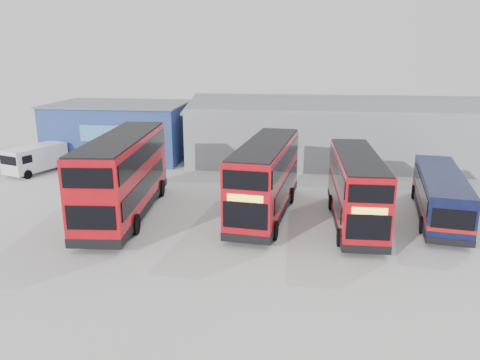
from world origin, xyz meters
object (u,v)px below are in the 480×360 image
double_decker_left (124,177)px  office_block (121,130)px  single_decker_blue (440,196)px  maintenance_shed (359,131)px  double_decker_centre (265,180)px  double_decker_right (356,190)px  panel_van (35,158)px

double_decker_left → office_block: bearing=-73.2°
office_block → single_decker_blue: (25.04, -13.56, -1.20)m
single_decker_blue → maintenance_shed: bearing=-70.2°
maintenance_shed → single_decker_blue: 15.91m
maintenance_shed → double_decker_centre: (-7.42, -16.34, -0.34)m
double_decker_centre → double_decker_left: bearing=-165.2°
double_decker_right → single_decker_blue: bearing=17.3°
office_block → double_decker_left: bearing=-68.5°
double_decker_left → single_decker_blue: (18.91, 1.95, -1.08)m
double_decker_left → panel_van: 14.41m
double_decker_left → double_decker_right: (13.74, 0.27, -0.39)m
office_block → double_decker_right: bearing=-37.5°
maintenance_shed → office_block: bearing=-174.8°
office_block → panel_van: size_ratio=2.26×
double_decker_left → double_decker_centre: 8.54m
maintenance_shed → panel_van: bearing=-162.7°
double_decker_right → single_decker_blue: 5.48m
office_block → maintenance_shed: (22.00, 2.01, 0.02)m
single_decker_blue → office_block: bearing=-19.6°
maintenance_shed → double_decker_right: maintenance_shed is taller
double_decker_right → panel_van: (-24.83, 8.85, -0.83)m
panel_van → single_decker_blue: bearing=6.1°
maintenance_shed → panel_van: (-26.96, -8.40, -1.36)m
office_block → double_decker_right: 25.05m
maintenance_shed → double_decker_centre: size_ratio=2.78×
double_decker_right → single_decker_blue: (5.17, 1.68, -0.69)m
double_decker_centre → panel_van: size_ratio=2.02×
office_block → double_decker_centre: size_ratio=1.12×
double_decker_right → panel_van: 26.37m
office_block → double_decker_left: 16.68m
double_decker_left → single_decker_blue: size_ratio=1.14×
double_decker_left → double_decker_centre: bearing=-176.8°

